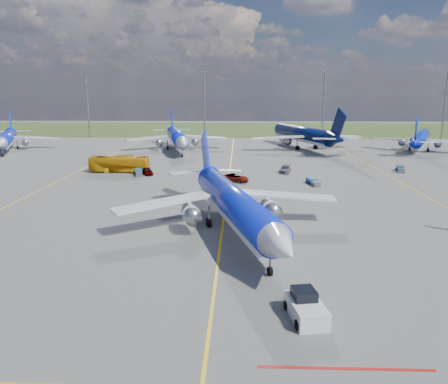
{
  "coord_description": "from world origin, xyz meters",
  "views": [
    {
      "loc": [
        1.88,
        -40.0,
        15.21
      ],
      "look_at": [
        0.15,
        9.11,
        4.0
      ],
      "focal_mm": 35.0,
      "sensor_mm": 36.0,
      "label": 1
    }
  ],
  "objects_px": {
    "bg_jet_n": "(302,148)",
    "bg_jet_ne": "(419,150)",
    "apron_bus": "(119,164)",
    "baggage_tug_c": "(139,172)",
    "service_car_c": "(285,169)",
    "baggage_tug_e": "(401,169)",
    "main_airliner": "(233,232)",
    "service_car_b": "(235,178)",
    "service_car_a": "(147,171)",
    "pushback_tug": "(306,307)",
    "baggage_tug_w": "(313,182)",
    "bg_jet_nnw": "(177,150)",
    "bg_jet_nw": "(8,151)"
  },
  "relations": [
    {
      "from": "bg_jet_n",
      "to": "bg_jet_ne",
      "type": "xyz_separation_m",
      "value": [
        31.33,
        -2.94,
        0.0
      ]
    },
    {
      "from": "bg_jet_n",
      "to": "apron_bus",
      "type": "height_order",
      "value": "bg_jet_n"
    },
    {
      "from": "bg_jet_n",
      "to": "baggage_tug_c",
      "type": "relative_size",
      "value": 8.78
    },
    {
      "from": "bg_jet_ne",
      "to": "service_car_c",
      "type": "height_order",
      "value": "bg_jet_ne"
    },
    {
      "from": "baggage_tug_e",
      "to": "main_airliner",
      "type": "bearing_deg",
      "value": -115.27
    },
    {
      "from": "bg_jet_ne",
      "to": "baggage_tug_c",
      "type": "height_order",
      "value": "bg_jet_ne"
    },
    {
      "from": "service_car_b",
      "to": "service_car_c",
      "type": "xyz_separation_m",
      "value": [
        9.71,
        9.39,
        -0.02
      ]
    },
    {
      "from": "baggage_tug_e",
      "to": "apron_bus",
      "type": "bearing_deg",
      "value": -162.87
    },
    {
      "from": "apron_bus",
      "to": "service_car_b",
      "type": "height_order",
      "value": "apron_bus"
    },
    {
      "from": "main_airliner",
      "to": "service_car_a",
      "type": "distance_m",
      "value": 38.3
    },
    {
      "from": "pushback_tug",
      "to": "baggage_tug_e",
      "type": "bearing_deg",
      "value": 55.27
    },
    {
      "from": "bg_jet_ne",
      "to": "service_car_a",
      "type": "bearing_deg",
      "value": 56.25
    },
    {
      "from": "bg_jet_n",
      "to": "bg_jet_ne",
      "type": "height_order",
      "value": "bg_jet_n"
    },
    {
      "from": "baggage_tug_c",
      "to": "main_airliner",
      "type": "bearing_deg",
      "value": -75.59
    },
    {
      "from": "main_airliner",
      "to": "apron_bus",
      "type": "xyz_separation_m",
      "value": [
        -22.81,
        36.74,
        1.61
      ]
    },
    {
      "from": "baggage_tug_w",
      "to": "baggage_tug_c",
      "type": "height_order",
      "value": "baggage_tug_c"
    },
    {
      "from": "service_car_b",
      "to": "baggage_tug_e",
      "type": "distance_m",
      "value": 34.67
    },
    {
      "from": "bg_jet_nnw",
      "to": "pushback_tug",
      "type": "height_order",
      "value": "bg_jet_nnw"
    },
    {
      "from": "baggage_tug_w",
      "to": "baggage_tug_c",
      "type": "distance_m",
      "value": 32.68
    },
    {
      "from": "main_airliner",
      "to": "baggage_tug_w",
      "type": "bearing_deg",
      "value": 48.02
    },
    {
      "from": "apron_bus",
      "to": "bg_jet_n",
      "type": "bearing_deg",
      "value": -44.98
    },
    {
      "from": "bg_jet_nnw",
      "to": "baggage_tug_w",
      "type": "relative_size",
      "value": 9.0
    },
    {
      "from": "service_car_c",
      "to": "baggage_tug_c",
      "type": "xyz_separation_m",
      "value": [
        -28.09,
        -3.07,
        -0.17
      ]
    },
    {
      "from": "bg_jet_nnw",
      "to": "baggage_tug_c",
      "type": "distance_m",
      "value": 35.5
    },
    {
      "from": "bg_jet_ne",
      "to": "service_car_c",
      "type": "bearing_deg",
      "value": 67.69
    },
    {
      "from": "baggage_tug_e",
      "to": "pushback_tug",
      "type": "bearing_deg",
      "value": -100.82
    },
    {
      "from": "baggage_tug_w",
      "to": "baggage_tug_e",
      "type": "xyz_separation_m",
      "value": [
        19.42,
        13.3,
        0.04
      ]
    },
    {
      "from": "service_car_a",
      "to": "bg_jet_n",
      "type": "bearing_deg",
      "value": 24.8
    },
    {
      "from": "bg_jet_ne",
      "to": "service_car_b",
      "type": "relative_size",
      "value": 7.22
    },
    {
      "from": "pushback_tug",
      "to": "baggage_tug_e",
      "type": "relative_size",
      "value": 1.2
    },
    {
      "from": "main_airliner",
      "to": "baggage_tug_e",
      "type": "bearing_deg",
      "value": 35.14
    },
    {
      "from": "apron_bus",
      "to": "service_car_c",
      "type": "distance_m",
      "value": 32.42
    },
    {
      "from": "baggage_tug_e",
      "to": "bg_jet_ne",
      "type": "bearing_deg",
      "value": 77.27
    },
    {
      "from": "bg_jet_nw",
      "to": "bg_jet_n",
      "type": "distance_m",
      "value": 80.05
    },
    {
      "from": "bg_jet_nw",
      "to": "main_airliner",
      "type": "relative_size",
      "value": 0.99
    },
    {
      "from": "baggage_tug_w",
      "to": "apron_bus",
      "type": "bearing_deg",
      "value": 153.33
    },
    {
      "from": "bg_jet_nw",
      "to": "main_airliner",
      "type": "height_order",
      "value": "main_airliner"
    },
    {
      "from": "pushback_tug",
      "to": "baggage_tug_c",
      "type": "relative_size",
      "value": 1.16
    },
    {
      "from": "main_airliner",
      "to": "service_car_c",
      "type": "bearing_deg",
      "value": 60.23
    },
    {
      "from": "bg_jet_nnw",
      "to": "pushback_tug",
      "type": "distance_m",
      "value": 91.39
    },
    {
      "from": "bg_jet_nw",
      "to": "baggage_tug_c",
      "type": "distance_m",
      "value": 54.3
    },
    {
      "from": "bg_jet_nw",
      "to": "bg_jet_nnw",
      "type": "relative_size",
      "value": 0.95
    },
    {
      "from": "bg_jet_n",
      "to": "bg_jet_nw",
      "type": "bearing_deg",
      "value": -11.84
    },
    {
      "from": "bg_jet_ne",
      "to": "pushback_tug",
      "type": "distance_m",
      "value": 102.06
    },
    {
      "from": "service_car_b",
      "to": "service_car_a",
      "type": "bearing_deg",
      "value": 95.94
    },
    {
      "from": "bg_jet_ne",
      "to": "baggage_tug_w",
      "type": "relative_size",
      "value": 8.29
    },
    {
      "from": "main_airliner",
      "to": "baggage_tug_c",
      "type": "distance_m",
      "value": 39.1
    },
    {
      "from": "service_car_a",
      "to": "service_car_b",
      "type": "relative_size",
      "value": 0.79
    },
    {
      "from": "service_car_b",
      "to": "baggage_tug_w",
      "type": "xyz_separation_m",
      "value": [
        13.28,
        -1.8,
        -0.25
      ]
    },
    {
      "from": "service_car_c",
      "to": "bg_jet_nnw",
      "type": "bearing_deg",
      "value": 141.21
    }
  ]
}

